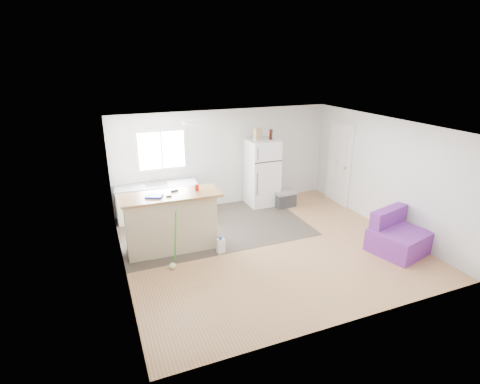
% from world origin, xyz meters
% --- Properties ---
extents(room, '(5.51, 5.01, 2.41)m').
position_xyz_m(room, '(0.00, 0.00, 1.20)').
color(room, olive).
rests_on(room, ground).
extents(vinyl_zone, '(4.05, 2.50, 0.00)m').
position_xyz_m(vinyl_zone, '(-0.73, 1.25, 0.00)').
color(vinyl_zone, '#322C26').
rests_on(vinyl_zone, floor).
extents(window, '(1.18, 0.06, 0.98)m').
position_xyz_m(window, '(-1.55, 2.49, 1.55)').
color(window, white).
rests_on(window, back_wall).
extents(interior_door, '(0.11, 0.92, 2.10)m').
position_xyz_m(interior_door, '(2.72, 1.55, 1.02)').
color(interior_door, white).
rests_on(interior_door, right_wall).
extents(ceiling_fixture, '(0.30, 0.30, 0.07)m').
position_xyz_m(ceiling_fixture, '(-1.20, 1.20, 2.36)').
color(ceiling_fixture, white).
rests_on(ceiling_fixture, ceiling).
extents(kitchen_cabinets, '(1.89, 0.74, 1.09)m').
position_xyz_m(kitchen_cabinets, '(-1.77, 2.21, 0.42)').
color(kitchen_cabinets, white).
rests_on(kitchen_cabinets, floor).
extents(peninsula, '(1.88, 0.76, 1.14)m').
position_xyz_m(peninsula, '(-1.80, 0.60, 0.58)').
color(peninsula, '#C1B58B').
rests_on(peninsula, floor).
extents(refrigerator, '(0.74, 0.71, 1.67)m').
position_xyz_m(refrigerator, '(0.86, 2.14, 0.83)').
color(refrigerator, white).
rests_on(refrigerator, floor).
extents(cooler, '(0.54, 0.38, 0.40)m').
position_xyz_m(cooler, '(1.33, 1.77, 0.20)').
color(cooler, '#2D2D2F').
rests_on(cooler, floor).
extents(purple_seat, '(1.14, 1.11, 0.78)m').
position_xyz_m(purple_seat, '(2.23, -1.10, 0.28)').
color(purple_seat, '#7D2D94').
rests_on(purple_seat, floor).
extents(cleaner_jug, '(0.16, 0.12, 0.34)m').
position_xyz_m(cleaner_jug, '(-0.97, 0.09, 0.15)').
color(cleaner_jug, white).
rests_on(cleaner_jug, floor).
extents(mop, '(0.19, 0.32, 1.12)m').
position_xyz_m(mop, '(-1.93, -0.11, 0.23)').
color(mop, green).
rests_on(mop, floor).
extents(red_cup, '(0.09, 0.09, 0.12)m').
position_xyz_m(red_cup, '(-1.25, 0.62, 1.20)').
color(red_cup, red).
rests_on(red_cup, peninsula).
extents(blue_tray, '(0.36, 0.32, 0.04)m').
position_xyz_m(blue_tray, '(-2.08, 0.57, 1.16)').
color(blue_tray, '#152FC8').
rests_on(blue_tray, peninsula).
extents(tool_a, '(0.15, 0.08, 0.03)m').
position_xyz_m(tool_a, '(-1.67, 0.73, 1.16)').
color(tool_a, black).
rests_on(tool_a, peninsula).
extents(tool_b, '(0.10, 0.05, 0.03)m').
position_xyz_m(tool_b, '(-1.83, 0.48, 1.15)').
color(tool_b, black).
rests_on(tool_b, peninsula).
extents(cardboard_box, '(0.22, 0.15, 0.30)m').
position_xyz_m(cardboard_box, '(0.71, 2.12, 1.82)').
color(cardboard_box, tan).
rests_on(cardboard_box, refrigerator).
extents(bottle_left, '(0.08, 0.08, 0.25)m').
position_xyz_m(bottle_left, '(1.06, 2.09, 1.79)').
color(bottle_left, '#38130A').
rests_on(bottle_left, refrigerator).
extents(bottle_right, '(0.08, 0.08, 0.25)m').
position_xyz_m(bottle_right, '(1.07, 2.13, 1.79)').
color(bottle_right, '#38130A').
rests_on(bottle_right, refrigerator).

